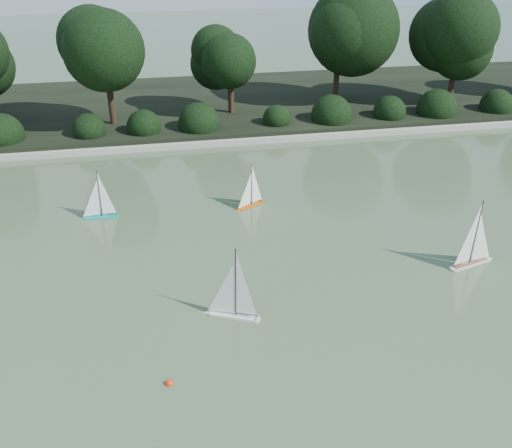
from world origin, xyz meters
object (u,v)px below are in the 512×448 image
object	(u,v)px
sailboat_white_b	(475,253)
sailboat_teal	(97,210)
sailboat_white_a	(229,306)
race_buoy	(169,384)
sailboat_orange	(249,200)

from	to	relation	value
sailboat_white_b	sailboat_teal	bearing A→B (deg)	154.81
sailboat_white_a	sailboat_teal	xyz separation A→B (m)	(-2.46, 4.36, -0.03)
sailboat_white_a	sailboat_white_b	size ratio (longest dim) A/B	0.93
sailboat_white_a	race_buoy	xyz separation A→B (m)	(-1.14, -1.48, -0.23)
sailboat_teal	sailboat_white_a	bearing A→B (deg)	-60.53
race_buoy	sailboat_white_b	bearing A→B (deg)	19.76
sailboat_orange	sailboat_teal	xyz separation A→B (m)	(-3.59, 0.12, 0.01)
sailboat_white_a	sailboat_orange	size ratio (longest dim) A/B	1.24
sailboat_white_a	sailboat_teal	size ratio (longest dim) A/B	1.16
sailboat_orange	race_buoy	xyz separation A→B (m)	(-2.26, -5.72, -0.18)
sailboat_orange	sailboat_white_b	bearing A→B (deg)	-40.74
sailboat_white_b	sailboat_white_a	bearing A→B (deg)	-171.38
sailboat_white_a	sailboat_white_b	world-z (taller)	sailboat_white_b
race_buoy	sailboat_white_a	bearing A→B (deg)	52.37
sailboat_orange	sailboat_teal	bearing A→B (deg)	178.16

